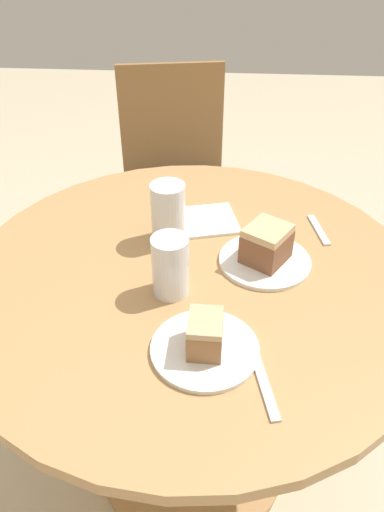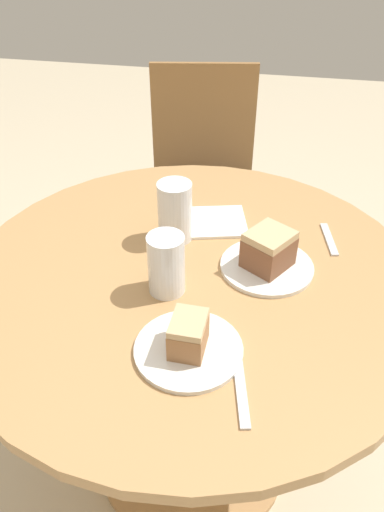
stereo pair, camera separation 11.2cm
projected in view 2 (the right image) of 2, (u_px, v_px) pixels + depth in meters
ground_plane at (192, 453)px, 1.60m from camera, size 8.00×8.00×0.00m
table at (192, 330)px, 1.26m from camera, size 1.06×1.06×0.75m
chair at (203, 186)px, 2.03m from camera, size 0.51×0.50×0.93m
plate_near at (188, 349)px, 0.95m from camera, size 0.21×0.21×0.01m
plate_far at (267, 266)px, 1.15m from camera, size 0.21×0.21×0.01m
cake_slice_near at (188, 334)px, 0.92m from camera, size 0.07×0.08×0.07m
cake_slice_far at (269, 249)px, 1.12m from camera, size 0.13×0.13×0.09m
glass_lemonade at (175, 215)px, 1.21m from camera, size 0.08×0.08×0.15m
glass_water at (166, 268)px, 1.06m from camera, size 0.08×0.08×0.14m
napkin_stack at (217, 222)px, 1.30m from camera, size 0.18×0.18×0.01m
fork at (241, 388)px, 0.88m from camera, size 0.05×0.16×0.00m
spoon at (329, 239)px, 1.24m from camera, size 0.04×0.14×0.00m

